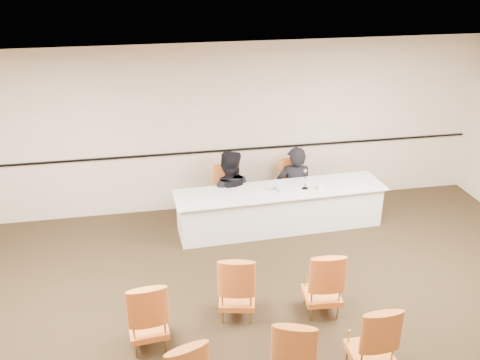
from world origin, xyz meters
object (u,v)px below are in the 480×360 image
(water_bottle, at_px, (275,185))
(panelist_second, at_px, (229,198))
(panel_table, at_px, (280,209))
(panelist_main, at_px, (294,193))
(aud_chair_front_mid, at_px, (237,285))
(aud_chair_back_mid, at_px, (294,350))
(aud_chair_back_right, at_px, (371,337))
(aud_chair_front_right, at_px, (322,281))
(panelist_main_chair, at_px, (294,187))
(drinking_glass, at_px, (282,190))
(aud_chair_front_left, at_px, (147,313))
(coffee_cup, at_px, (321,186))
(panelist_second_chair, at_px, (229,194))
(microphone, at_px, (305,181))

(water_bottle, bearing_deg, panelist_second, 142.52)
(panel_table, bearing_deg, panelist_main, 51.06)
(panel_table, relative_size, aud_chair_front_mid, 3.75)
(panelist_main, bearing_deg, aud_chair_back_mid, 82.41)
(aud_chair_front_mid, distance_m, aud_chair_back_right, 1.80)
(aud_chair_front_right, bearing_deg, aud_chair_front_mid, 178.27)
(panelist_main_chair, distance_m, aud_chair_front_right, 2.91)
(panelist_main_chair, relative_size, drinking_glass, 9.50)
(panelist_main_chair, height_order, aud_chair_front_left, same)
(drinking_glass, xyz_separation_m, coffee_cup, (0.67, -0.02, 0.02))
(aud_chair_back_mid, bearing_deg, aud_chair_front_mid, 126.01)
(coffee_cup, bearing_deg, panelist_main_chair, 108.90)
(panelist_main, relative_size, panelist_second, 0.99)
(aud_chair_front_left, height_order, aud_chair_front_right, same)
(water_bottle, bearing_deg, drinking_glass, -45.40)
(panel_table, distance_m, drinking_glass, 0.42)
(drinking_glass, distance_m, aud_chair_back_mid, 3.47)
(panelist_main, relative_size, panelist_main_chair, 1.87)
(panelist_main_chair, bearing_deg, water_bottle, -133.86)
(aud_chair_front_mid, relative_size, aud_chair_back_right, 1.00)
(panelist_main, xyz_separation_m, drinking_glass, (-0.43, -0.68, 0.40))
(panelist_second_chair, xyz_separation_m, aud_chair_back_mid, (0.03, -4.00, 0.00))
(panel_table, relative_size, water_bottle, 17.10)
(panel_table, bearing_deg, drinking_glass, -99.40)
(aud_chair_front_mid, bearing_deg, panelist_main_chair, 72.29)
(panelist_second_chair, distance_m, aud_chair_front_right, 2.92)
(panel_table, height_order, aud_chair_front_mid, aud_chair_front_mid)
(panel_table, distance_m, panelist_second, 0.95)
(panelist_main_chair, bearing_deg, panelist_second, -180.00)
(coffee_cup, bearing_deg, panelist_main, 108.90)
(aud_chair_front_left, bearing_deg, coffee_cup, 33.83)
(drinking_glass, relative_size, aud_chair_front_right, 0.11)
(drinking_glass, height_order, aud_chair_front_mid, aud_chair_front_mid)
(aud_chair_back_mid, xyz_separation_m, aud_chair_back_right, (0.91, 0.05, 0.00))
(aud_chair_front_left, bearing_deg, drinking_glass, 41.38)
(panelist_second_chair, bearing_deg, coffee_cup, -26.54)
(aud_chair_front_left, bearing_deg, aud_chair_front_mid, 11.82)
(panelist_main, height_order, panelist_second, panelist_second)
(panelist_main_chair, height_order, water_bottle, panelist_main_chair)
(panelist_main, bearing_deg, panelist_second_chair, 11.06)
(panelist_second_chair, distance_m, coffee_cup, 1.62)
(drinking_glass, bearing_deg, panelist_second, 141.51)
(aud_chair_front_mid, bearing_deg, aud_chair_back_mid, -61.44)
(panelist_second, distance_m, water_bottle, 0.98)
(coffee_cup, xyz_separation_m, aud_chair_back_mid, (-1.42, -3.35, -0.31))
(panelist_second, bearing_deg, panelist_main, -164.71)
(water_bottle, height_order, coffee_cup, water_bottle)
(drinking_glass, distance_m, aud_chair_back_right, 3.34)
(panelist_second_chair, height_order, microphone, microphone)
(aud_chair_back_right, bearing_deg, coffee_cup, 80.13)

